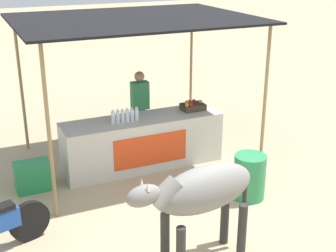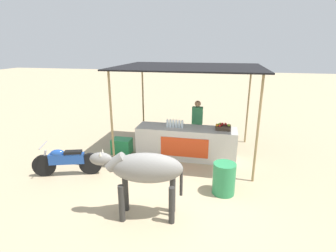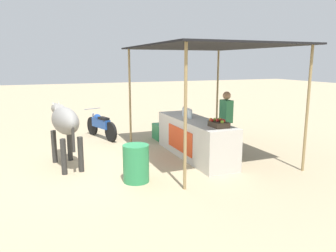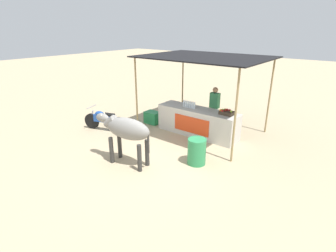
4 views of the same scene
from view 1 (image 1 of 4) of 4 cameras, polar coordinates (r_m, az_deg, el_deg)
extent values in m
plane|color=tan|center=(7.27, 3.41, -11.61)|extent=(60.00, 60.00, 0.00)
cube|color=beige|center=(8.83, -3.11, -1.97)|extent=(3.00, 0.80, 0.96)
cube|color=red|center=(8.48, -2.10, -2.95)|extent=(1.40, 0.02, 0.58)
cube|color=black|center=(8.51, -4.16, 12.93)|extent=(4.20, 3.20, 0.04)
cylinder|color=#997F51|center=(7.02, -14.30, -0.94)|extent=(0.06, 0.06, 2.74)
cylinder|color=#997F51|center=(8.44, 11.72, 2.94)|extent=(0.06, 0.06, 2.74)
cylinder|color=#997F51|center=(9.74, -17.48, 4.79)|extent=(0.06, 0.06, 2.74)
cylinder|color=#997F51|center=(10.81, 2.84, 7.24)|extent=(0.06, 0.06, 2.74)
cylinder|color=silver|center=(8.40, -6.72, 1.01)|extent=(0.07, 0.07, 0.22)
cylinder|color=white|center=(8.36, -6.75, 1.82)|extent=(0.04, 0.04, 0.03)
cylinder|color=silver|center=(8.43, -6.13, 1.10)|extent=(0.07, 0.07, 0.22)
cylinder|color=white|center=(8.39, -6.17, 1.90)|extent=(0.04, 0.04, 0.03)
cylinder|color=silver|center=(8.45, -5.56, 1.18)|extent=(0.07, 0.07, 0.22)
cylinder|color=white|center=(8.41, -5.58, 1.98)|extent=(0.04, 0.04, 0.03)
cylinder|color=silver|center=(8.48, -4.98, 1.26)|extent=(0.07, 0.07, 0.22)
cylinder|color=white|center=(8.44, -5.01, 2.06)|extent=(0.04, 0.04, 0.03)
cylinder|color=silver|center=(8.51, -4.41, 1.35)|extent=(0.07, 0.07, 0.22)
cylinder|color=white|center=(8.47, -4.43, 2.15)|extent=(0.04, 0.04, 0.03)
cylinder|color=silver|center=(8.54, -3.84, 1.43)|extent=(0.07, 0.07, 0.22)
cylinder|color=white|center=(8.50, -3.86, 2.23)|extent=(0.04, 0.04, 0.03)
cube|color=#3F3326|center=(9.10, 3.06, 2.35)|extent=(0.44, 0.32, 0.12)
sphere|color=#8CB22D|center=(9.08, 2.38, 2.89)|extent=(0.08, 0.08, 0.08)
sphere|color=#B21E19|center=(8.93, 2.82, 2.58)|extent=(0.08, 0.08, 0.08)
sphere|color=orange|center=(8.91, 2.33, 2.54)|extent=(0.08, 0.08, 0.08)
sphere|color=#8CB22D|center=(9.13, 3.99, 2.97)|extent=(0.08, 0.08, 0.08)
sphere|color=#B21E19|center=(9.05, 2.82, 2.82)|extent=(0.08, 0.08, 0.08)
sphere|color=#B21E19|center=(9.13, 2.69, 3.00)|extent=(0.08, 0.08, 0.08)
sphere|color=#B21E19|center=(9.17, 3.18, 3.07)|extent=(0.08, 0.08, 0.08)
sphere|color=#8CB22D|center=(8.99, 2.30, 2.71)|extent=(0.08, 0.08, 0.08)
sphere|color=orange|center=(9.10, 2.33, 2.94)|extent=(0.08, 0.08, 0.08)
cylinder|color=#383842|center=(9.58, -3.36, -0.38)|extent=(0.22, 0.22, 0.88)
cube|color=#337F4C|center=(9.35, -3.45, 3.74)|extent=(0.34, 0.20, 0.56)
sphere|color=#A87A56|center=(9.24, -3.51, 6.05)|extent=(0.20, 0.20, 0.20)
cube|color=#268C4C|center=(8.40, -16.13, -5.88)|extent=(0.60, 0.44, 0.48)
cylinder|color=#2D8C51|center=(7.86, 9.90, -6.11)|extent=(0.52, 0.52, 0.76)
ellipsoid|color=gray|center=(5.92, 4.62, -7.60)|extent=(1.46, 0.71, 0.60)
cylinder|color=#302F2D|center=(6.17, -0.37, -13.76)|extent=(0.12, 0.12, 0.78)
cylinder|color=#302F2D|center=(6.43, 9.02, -12.49)|extent=(0.12, 0.12, 0.78)
cylinder|color=#302F2D|center=(6.66, 6.93, -11.10)|extent=(0.12, 0.12, 0.78)
cylinder|color=gray|center=(5.57, -0.31, -8.24)|extent=(0.48, 0.30, 0.41)
ellipsoid|color=gray|center=(5.41, -3.03, -8.50)|extent=(0.47, 0.28, 0.26)
cone|color=beige|center=(5.30, -2.49, -7.43)|extent=(0.05, 0.05, 0.10)
cone|color=beige|center=(5.41, -3.24, -6.84)|extent=(0.05, 0.05, 0.10)
cylinder|color=#302F2D|center=(6.43, 9.34, -8.14)|extent=(0.06, 0.06, 0.60)
ellipsoid|color=silver|center=(6.03, 2.58, -7.02)|extent=(0.45, 0.16, 0.32)
cylinder|color=black|center=(7.00, -16.53, -11.04)|extent=(0.60, 0.26, 0.60)
camera|label=2|loc=(3.94, 62.62, 1.70)|focal=28.00mm
camera|label=3|loc=(10.98, 44.10, 7.07)|focal=35.00mm
camera|label=4|loc=(7.53, 66.81, 6.89)|focal=28.00mm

